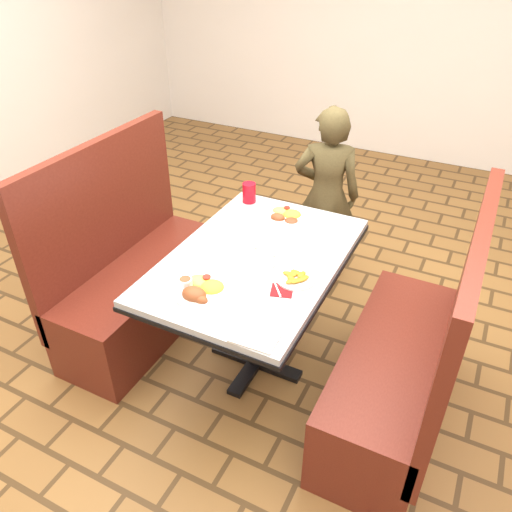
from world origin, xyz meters
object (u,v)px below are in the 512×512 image
at_px(diner_person, 326,196).
at_px(far_dinner_plate, 286,214).
at_px(red_tumbler, 249,193).
at_px(plantain_plate, 296,278).
at_px(dining_table, 256,272).
at_px(booth_bench_right, 403,369).
at_px(near_dinner_plate, 201,288).
at_px(booth_bench_left, 138,281).

relative_size(diner_person, far_dinner_plate, 4.88).
bearing_deg(red_tumbler, plantain_plate, -47.42).
relative_size(dining_table, far_dinner_plate, 4.86).
bearing_deg(booth_bench_right, red_tumbler, 155.31).
bearing_deg(diner_person, far_dinner_plate, 72.07).
bearing_deg(red_tumbler, near_dinner_plate, -76.48).
height_order(dining_table, red_tumbler, red_tumbler).
bearing_deg(plantain_plate, far_dinner_plate, 118.28).
height_order(dining_table, plantain_plate, plantain_plate).
xyz_separation_m(dining_table, red_tumbler, (-0.30, 0.50, 0.16)).
bearing_deg(booth_bench_left, red_tumbler, 45.19).
height_order(booth_bench_left, red_tumbler, booth_bench_left).
bearing_deg(near_dinner_plate, plantain_plate, 39.11).
distance_m(booth_bench_right, plantain_plate, 0.70).
relative_size(booth_bench_left, booth_bench_right, 1.00).
distance_m(booth_bench_left, near_dinner_plate, 0.92).
xyz_separation_m(booth_bench_left, far_dinner_plate, (0.77, 0.42, 0.44)).
relative_size(booth_bench_right, plantain_plate, 6.60).
bearing_deg(diner_person, plantain_plate, 86.79).
distance_m(diner_person, far_dinner_plate, 0.65).
distance_m(diner_person, plantain_plate, 1.19).
xyz_separation_m(plantain_plate, red_tumbler, (-0.55, 0.60, 0.05)).
xyz_separation_m(near_dinner_plate, plantain_plate, (0.34, 0.28, -0.02)).
height_order(near_dinner_plate, far_dinner_plate, near_dinner_plate).
distance_m(plantain_plate, red_tumbler, 0.82).
height_order(dining_table, diner_person, diner_person).
distance_m(dining_table, booth_bench_left, 0.86).
bearing_deg(diner_person, dining_table, 74.26).
distance_m(diner_person, near_dinner_plate, 1.44).
distance_m(dining_table, near_dinner_plate, 0.40).
xyz_separation_m(booth_bench_left, red_tumbler, (0.50, 0.50, 0.48)).
height_order(booth_bench_right, diner_person, diner_person).
relative_size(booth_bench_left, diner_person, 0.99).
xyz_separation_m(dining_table, booth_bench_left, (-0.80, 0.00, -0.32)).
relative_size(near_dinner_plate, far_dinner_plate, 1.07).
distance_m(dining_table, plantain_plate, 0.29).
height_order(booth_bench_left, diner_person, diner_person).
bearing_deg(plantain_plate, dining_table, 159.07).
height_order(far_dinner_plate, red_tumbler, red_tumbler).
bearing_deg(dining_table, red_tumbler, 120.57).
distance_m(booth_bench_right, diner_person, 1.35).
bearing_deg(booth_bench_left, near_dinner_plate, -27.78).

